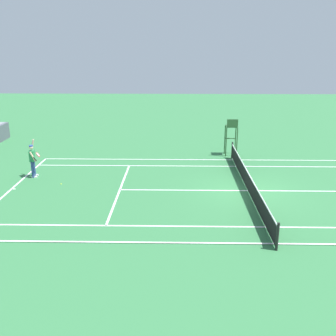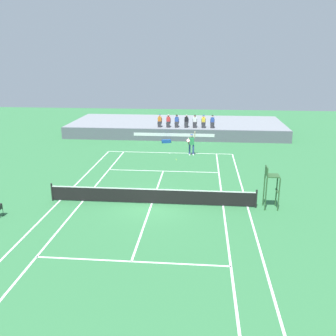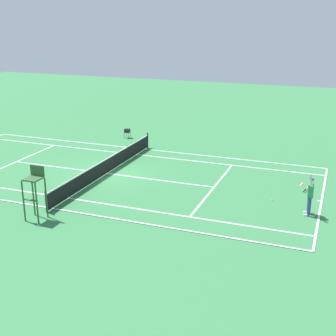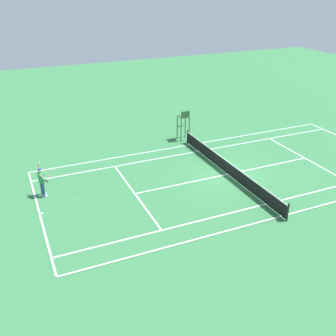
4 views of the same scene
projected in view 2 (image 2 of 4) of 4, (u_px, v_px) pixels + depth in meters
The scene contains 16 objects.
ground_plane at pixel (152, 204), 21.70m from camera, with size 80.00×80.00×0.00m, color #337542.
court at pixel (152, 204), 21.70m from camera, with size 11.08×23.88×0.03m.
net at pixel (152, 196), 21.55m from camera, with size 11.98×0.10×1.07m.
barrier_wall at pixel (174, 135), 37.50m from camera, with size 23.16×0.25×1.21m.
bleacher_platform at pixel (177, 127), 41.99m from camera, with size 23.16×9.19×1.21m, color gray.
spectator_seated_0 at pixel (160, 121), 38.38m from camera, with size 0.44×0.60×1.27m.
spectator_seated_1 at pixel (168, 121), 38.30m from camera, with size 0.44×0.60×1.27m.
spectator_seated_2 at pixel (177, 121), 38.22m from camera, with size 0.44×0.60×1.27m.
spectator_seated_3 at pixel (186, 121), 38.14m from camera, with size 0.44×0.60×1.27m.
spectator_seated_4 at pixel (195, 122), 38.06m from camera, with size 0.44×0.60×1.27m.
spectator_seated_5 at pixel (203, 122), 37.98m from camera, with size 0.44×0.60×1.27m.
spectator_seated_6 at pixel (212, 122), 37.91m from camera, with size 0.44×0.60×1.27m.
tennis_player at pixel (191, 144), 32.11m from camera, with size 0.75×0.69×2.08m.
tennis_ball at pixel (176, 160), 30.77m from camera, with size 0.07×0.07×0.07m, color #D1E533.
umpire_chair at pixel (271, 182), 20.67m from camera, with size 0.77×0.77×2.44m.
equipment_bag at pixel (166, 141), 36.84m from camera, with size 0.96×0.59×0.32m.
Camera 2 is at (2.78, -20.01, 8.26)m, focal length 39.99 mm.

